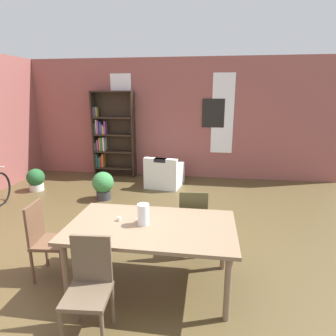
% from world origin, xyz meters
% --- Properties ---
extents(ground_plane, '(11.10, 11.10, 0.00)m').
position_xyz_m(ground_plane, '(0.00, 0.00, 0.00)').
color(ground_plane, brown).
extents(back_wall_brick, '(8.56, 0.12, 3.08)m').
position_xyz_m(back_wall_brick, '(0.00, 4.33, 1.54)').
color(back_wall_brick, '#96524C').
rests_on(back_wall_brick, ground).
extents(window_pane_0, '(0.55, 0.02, 2.00)m').
position_xyz_m(window_pane_0, '(-1.32, 4.26, 1.69)').
color(window_pane_0, white).
extents(window_pane_1, '(0.55, 0.02, 2.00)m').
position_xyz_m(window_pane_1, '(1.32, 4.26, 1.69)').
color(window_pane_1, white).
extents(dining_table, '(1.89, 1.08, 0.77)m').
position_xyz_m(dining_table, '(0.40, -0.31, 0.69)').
color(dining_table, '#7E654D').
rests_on(dining_table, ground).
extents(vase_on_table, '(0.13, 0.13, 0.25)m').
position_xyz_m(vase_on_table, '(0.30, -0.31, 0.89)').
color(vase_on_table, silver).
rests_on(vase_on_table, dining_table).
extents(tealight_candle_0, '(0.04, 0.04, 0.05)m').
position_xyz_m(tealight_candle_0, '(0.00, -0.26, 0.79)').
color(tealight_candle_0, silver).
rests_on(tealight_candle_0, dining_table).
extents(tealight_candle_1, '(0.04, 0.04, 0.04)m').
position_xyz_m(tealight_candle_1, '(0.23, -0.25, 0.79)').
color(tealight_candle_1, silver).
rests_on(tealight_candle_1, dining_table).
extents(dining_chair_head_left, '(0.44, 0.44, 0.95)m').
position_xyz_m(dining_chair_head_left, '(-0.92, -0.32, 0.51)').
color(dining_chair_head_left, brown).
rests_on(dining_chair_head_left, ground).
extents(dining_chair_far_right, '(0.43, 0.43, 0.95)m').
position_xyz_m(dining_chair_far_right, '(0.83, 0.45, 0.51)').
color(dining_chair_far_right, '#454024').
rests_on(dining_chair_far_right, ground).
extents(dining_chair_near_left, '(0.43, 0.43, 0.95)m').
position_xyz_m(dining_chair_near_left, '(-0.04, -1.08, 0.51)').
color(dining_chair_near_left, brown).
rests_on(dining_chair_near_left, ground).
extents(bookshelf_tall, '(1.12, 0.29, 2.26)m').
position_xyz_m(bookshelf_tall, '(-1.60, 4.09, 1.11)').
color(bookshelf_tall, '#2D2319').
rests_on(bookshelf_tall, ground).
extents(armchair_white, '(0.91, 0.91, 0.75)m').
position_xyz_m(armchair_white, '(-0.04, 3.37, 0.28)').
color(armchair_white, silver).
rests_on(armchair_white, ground).
extents(potted_plant_by_shelf, '(0.45, 0.45, 0.60)m').
position_xyz_m(potted_plant_by_shelf, '(-1.19, 2.30, 0.33)').
color(potted_plant_by_shelf, '#333338').
rests_on(potted_plant_by_shelf, ground).
extents(potted_plant_corner, '(0.40, 0.40, 0.52)m').
position_xyz_m(potted_plant_corner, '(-2.95, 2.63, 0.27)').
color(potted_plant_corner, silver).
rests_on(potted_plant_corner, ground).
extents(framed_picture, '(0.56, 0.03, 0.72)m').
position_xyz_m(framed_picture, '(1.08, 4.26, 1.71)').
color(framed_picture, black).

